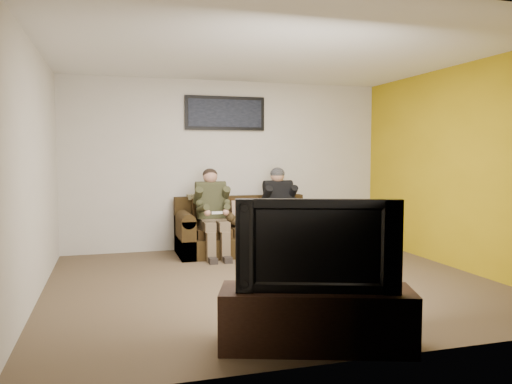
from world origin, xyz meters
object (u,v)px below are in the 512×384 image
object	(u,v)px
framed_poster	(225,113)
television	(317,244)
person_right	(281,205)
person_left	(213,208)
cat	(243,220)
sofa	(244,231)
tv_stand	(316,318)

from	to	relation	value
framed_poster	television	distance (m)	4.37
person_right	framed_poster	world-z (taller)	framed_poster
person_left	person_right	size ratio (longest dim) A/B	0.99
person_right	cat	size ratio (longest dim) A/B	1.93
sofa	tv_stand	distance (m)	3.80
framed_poster	tv_stand	xyz separation A→B (m)	(-0.24, -4.17, -1.87)
sofa	cat	distance (m)	0.27
cat	person_right	bearing A→B (deg)	1.44
person_right	framed_poster	size ratio (longest dim) A/B	1.01
cat	television	distance (m)	3.62
person_left	tv_stand	distance (m)	3.64
cat	tv_stand	world-z (taller)	cat
sofa	cat	xyz separation A→B (m)	(-0.07, -0.18, 0.19)
sofa	framed_poster	bearing A→B (deg)	116.93
person_right	framed_poster	xyz separation A→B (m)	(-0.72, 0.56, 1.40)
person_right	television	world-z (taller)	person_right
person_right	tv_stand	xyz separation A→B (m)	(-0.96, -3.60, -0.48)
person_left	tv_stand	size ratio (longest dim) A/B	0.87
person_left	person_right	bearing A→B (deg)	0.02
sofa	person_left	distance (m)	0.67
sofa	tv_stand	world-z (taller)	sofa
cat	framed_poster	size ratio (longest dim) A/B	0.53
person_left	television	world-z (taller)	person_left
cat	television	xyz separation A→B (m)	(-0.38, -3.59, 0.30)
cat	framed_poster	bearing A→B (deg)	102.98
framed_poster	person_left	bearing A→B (deg)	-119.57
framed_poster	person_right	bearing A→B (deg)	-38.00
person_left	television	xyz separation A→B (m)	(0.08, -3.60, 0.10)
tv_stand	person_left	bearing A→B (deg)	109.80
person_left	sofa	bearing A→B (deg)	17.97
cat	tv_stand	bearing A→B (deg)	-95.97
sofa	person_right	size ratio (longest dim) A/B	1.59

